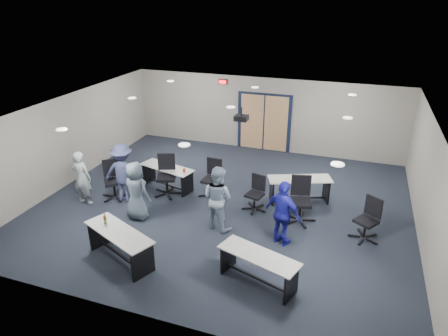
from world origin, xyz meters
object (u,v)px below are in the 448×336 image
(person_gray, at_px, (82,178))
(person_lightblue, at_px, (218,198))
(table_back_right, at_px, (299,186))
(chair_back_b, at_px, (211,179))
(chair_back_a, at_px, (166,176))
(chair_loose_right, at_px, (366,220))
(person_back, at_px, (123,173))
(table_front_right, at_px, (258,264))
(person_navy, at_px, (283,214))
(chair_back_d, at_px, (301,201))
(table_back_left, at_px, (168,174))
(table_front_left, at_px, (119,240))
(person_plaid, at_px, (136,191))
(chair_loose_left, at_px, (113,180))
(chair_back_c, at_px, (255,194))

(person_gray, height_order, person_lightblue, person_lightblue)
(table_back_right, distance_m, chair_back_b, 2.51)
(chair_back_a, xyz_separation_m, chair_back_b, (1.27, 0.33, -0.05))
(chair_loose_right, xyz_separation_m, person_back, (-6.51, -0.18, 0.33))
(table_front_right, distance_m, person_navy, 1.59)
(chair_back_d, distance_m, person_gray, 5.97)
(table_back_left, distance_m, chair_back_a, 0.44)
(table_back_right, relative_size, person_back, 1.08)
(chair_back_b, distance_m, person_navy, 2.96)
(table_front_right, height_order, chair_back_a, chair_back_a)
(chair_back_d, xyz_separation_m, person_back, (-4.90, -0.48, 0.25))
(person_lightblue, relative_size, person_navy, 1.03)
(person_navy, bearing_deg, table_front_left, 54.29)
(person_plaid, bearing_deg, person_back, -32.60)
(table_front_left, bearing_deg, chair_loose_left, 149.26)
(table_front_left, xyz_separation_m, person_plaid, (-0.57, 1.73, 0.27))
(table_front_right, bearing_deg, chair_loose_right, 67.77)
(table_back_left, bearing_deg, table_front_left, -65.70)
(person_back, bearing_deg, table_front_right, 146.67)
(table_front_left, relative_size, chair_loose_right, 1.82)
(table_front_right, xyz_separation_m, chair_back_b, (-2.24, 3.24, 0.08))
(chair_back_b, distance_m, person_gray, 3.59)
(chair_loose_left, height_order, person_plaid, person_plaid)
(table_back_left, height_order, person_lightblue, person_lightblue)
(chair_back_a, distance_m, person_lightblue, 2.34)
(person_back, bearing_deg, chair_loose_right, 174.47)
(table_back_right, height_order, person_back, person_back)
(table_front_right, relative_size, person_back, 1.05)
(chair_back_a, height_order, chair_back_c, chair_back_a)
(chair_back_d, bearing_deg, chair_loose_left, 171.34)
(person_gray, distance_m, person_plaid, 1.83)
(chair_back_b, bearing_deg, table_front_left, -98.93)
(table_back_left, relative_size, chair_loose_right, 1.70)
(chair_back_a, xyz_separation_m, person_gray, (-1.95, -1.24, 0.19))
(table_front_left, bearing_deg, person_gray, 164.76)
(table_front_right, xyz_separation_m, person_gray, (-5.47, 1.67, 0.32))
(person_gray, relative_size, person_navy, 0.97)
(chair_back_b, bearing_deg, person_gray, -149.64)
(person_back, bearing_deg, chair_loose_left, -9.10)
(chair_loose_right, xyz_separation_m, person_lightblue, (-3.52, -0.65, 0.30))
(person_navy, height_order, person_back, person_back)
(person_gray, xyz_separation_m, person_back, (0.98, 0.54, 0.07))
(person_plaid, bearing_deg, person_lightblue, -164.47)
(person_back, bearing_deg, chair_back_a, -151.45)
(chair_back_c, xyz_separation_m, person_plaid, (-2.79, -1.41, 0.30))
(chair_back_d, bearing_deg, person_gray, 176.11)
(chair_loose_left, bearing_deg, chair_loose_right, -37.94)
(chair_back_d, bearing_deg, person_navy, -115.61)
(chair_back_c, distance_m, person_gray, 4.78)
(table_front_right, height_order, table_back_left, table_back_left)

